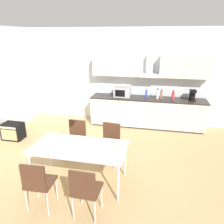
{
  "coord_description": "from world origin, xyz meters",
  "views": [
    {
      "loc": [
        1.24,
        -3.86,
        2.61
      ],
      "look_at": [
        0.27,
        0.65,
        1.0
      ],
      "focal_mm": 35.0,
      "sensor_mm": 36.0,
      "label": 1
    }
  ],
  "objects_px": {
    "dining_table": "(79,148)",
    "bottle_white": "(158,94)",
    "guitar_amp": "(13,131)",
    "chair_far_left": "(76,136)",
    "coffee_maker": "(192,95)",
    "bottle_brown": "(161,95)",
    "bottle_red": "(173,95)",
    "chair_far_right": "(110,139)",
    "chair_near_left": "(38,181)",
    "microwave": "(122,92)",
    "bottle_blue": "(146,94)",
    "pendant_lamp": "(76,94)",
    "chair_near_right": "(85,188)"
  },
  "relations": [
    {
      "from": "bottle_blue",
      "to": "chair_far_left",
      "type": "height_order",
      "value": "bottle_blue"
    },
    {
      "from": "bottle_white",
      "to": "chair_far_right",
      "type": "xyz_separation_m",
      "value": [
        -0.92,
        -2.2,
        -0.48
      ]
    },
    {
      "from": "guitar_amp",
      "to": "chair_far_right",
      "type": "bearing_deg",
      "value": -11.14
    },
    {
      "from": "bottle_red",
      "to": "dining_table",
      "type": "bearing_deg",
      "value": -120.0
    },
    {
      "from": "dining_table",
      "to": "chair_near_left",
      "type": "relative_size",
      "value": 1.94
    },
    {
      "from": "chair_far_right",
      "to": "guitar_amp",
      "type": "xyz_separation_m",
      "value": [
        -2.77,
        0.55,
        -0.31
      ]
    },
    {
      "from": "chair_far_left",
      "to": "coffee_maker",
      "type": "bearing_deg",
      "value": 39.98
    },
    {
      "from": "bottle_blue",
      "to": "pendant_lamp",
      "type": "distance_m",
      "value": 3.25
    },
    {
      "from": "coffee_maker",
      "to": "chair_far_left",
      "type": "height_order",
      "value": "coffee_maker"
    },
    {
      "from": "bottle_blue",
      "to": "chair_near_left",
      "type": "bearing_deg",
      "value": -109.6
    },
    {
      "from": "dining_table",
      "to": "pendant_lamp",
      "type": "height_order",
      "value": "pendant_lamp"
    },
    {
      "from": "chair_near_right",
      "to": "guitar_amp",
      "type": "xyz_separation_m",
      "value": [
        -2.76,
        2.16,
        -0.31
      ]
    },
    {
      "from": "coffee_maker",
      "to": "chair_near_right",
      "type": "xyz_separation_m",
      "value": [
        -1.89,
        -3.84,
        -0.5
      ]
    },
    {
      "from": "bottle_red",
      "to": "pendant_lamp",
      "type": "distance_m",
      "value": 3.56
    },
    {
      "from": "bottle_white",
      "to": "bottle_brown",
      "type": "bearing_deg",
      "value": 8.39
    },
    {
      "from": "dining_table",
      "to": "chair_far_left",
      "type": "height_order",
      "value": "chair_far_left"
    },
    {
      "from": "bottle_red",
      "to": "chair_near_left",
      "type": "bearing_deg",
      "value": -118.99
    },
    {
      "from": "bottle_red",
      "to": "chair_far_right",
      "type": "height_order",
      "value": "bottle_red"
    },
    {
      "from": "coffee_maker",
      "to": "bottle_blue",
      "type": "xyz_separation_m",
      "value": [
        -1.29,
        -0.02,
        -0.04
      ]
    },
    {
      "from": "bottle_brown",
      "to": "chair_far_right",
      "type": "distance_m",
      "value": 2.49
    },
    {
      "from": "microwave",
      "to": "chair_far_left",
      "type": "relative_size",
      "value": 0.55
    },
    {
      "from": "bottle_brown",
      "to": "chair_near_left",
      "type": "relative_size",
      "value": 0.32
    },
    {
      "from": "coffee_maker",
      "to": "bottle_blue",
      "type": "relative_size",
      "value": 1.17
    },
    {
      "from": "coffee_maker",
      "to": "bottle_red",
      "type": "bearing_deg",
      "value": -178.62
    },
    {
      "from": "chair_far_left",
      "to": "chair_near_left",
      "type": "distance_m",
      "value": 1.62
    },
    {
      "from": "bottle_blue",
      "to": "pendant_lamp",
      "type": "height_order",
      "value": "pendant_lamp"
    },
    {
      "from": "microwave",
      "to": "chair_near_right",
      "type": "height_order",
      "value": "microwave"
    },
    {
      "from": "chair_near_left",
      "to": "chair_near_right",
      "type": "distance_m",
      "value": 0.76
    },
    {
      "from": "bottle_brown",
      "to": "chair_near_right",
      "type": "xyz_separation_m",
      "value": [
        -1.04,
        -3.83,
        -0.47
      ]
    },
    {
      "from": "coffee_maker",
      "to": "pendant_lamp",
      "type": "distance_m",
      "value": 3.85
    },
    {
      "from": "bottle_brown",
      "to": "chair_near_left",
      "type": "height_order",
      "value": "bottle_brown"
    },
    {
      "from": "pendant_lamp",
      "to": "bottle_blue",
      "type": "bearing_deg",
      "value": 71.93
    },
    {
      "from": "microwave",
      "to": "guitar_amp",
      "type": "bearing_deg",
      "value": -148.11
    },
    {
      "from": "chair_near_left",
      "to": "pendant_lamp",
      "type": "height_order",
      "value": "pendant_lamp"
    },
    {
      "from": "coffee_maker",
      "to": "chair_near_left",
      "type": "height_order",
      "value": "coffee_maker"
    },
    {
      "from": "chair_far_left",
      "to": "pendant_lamp",
      "type": "bearing_deg",
      "value": -64.87
    },
    {
      "from": "microwave",
      "to": "bottle_red",
      "type": "relative_size",
      "value": 1.85
    },
    {
      "from": "chair_far_right",
      "to": "bottle_brown",
      "type": "bearing_deg",
      "value": 65.12
    },
    {
      "from": "coffee_maker",
      "to": "guitar_amp",
      "type": "xyz_separation_m",
      "value": [
        -4.65,
        -1.68,
        -0.81
      ]
    },
    {
      "from": "dining_table",
      "to": "guitar_amp",
      "type": "distance_m",
      "value": 2.78
    },
    {
      "from": "dining_table",
      "to": "bottle_white",
      "type": "bearing_deg",
      "value": 66.48
    },
    {
      "from": "bottle_red",
      "to": "chair_far_right",
      "type": "relative_size",
      "value": 0.3
    },
    {
      "from": "chair_far_left",
      "to": "chair_far_right",
      "type": "xyz_separation_m",
      "value": [
        0.77,
        -0.0,
        0.0
      ]
    },
    {
      "from": "bottle_red",
      "to": "dining_table",
      "type": "height_order",
      "value": "bottle_red"
    },
    {
      "from": "bottle_white",
      "to": "guitar_amp",
      "type": "relative_size",
      "value": 0.59
    },
    {
      "from": "microwave",
      "to": "bottle_red",
      "type": "height_order",
      "value": "microwave"
    },
    {
      "from": "bottle_brown",
      "to": "bottle_blue",
      "type": "height_order",
      "value": "bottle_brown"
    },
    {
      "from": "chair_far_right",
      "to": "microwave",
      "type": "bearing_deg",
      "value": 93.05
    },
    {
      "from": "bottle_red",
      "to": "bottle_brown",
      "type": "height_order",
      "value": "bottle_brown"
    },
    {
      "from": "microwave",
      "to": "chair_far_right",
      "type": "bearing_deg",
      "value": -86.95
    }
  ]
}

